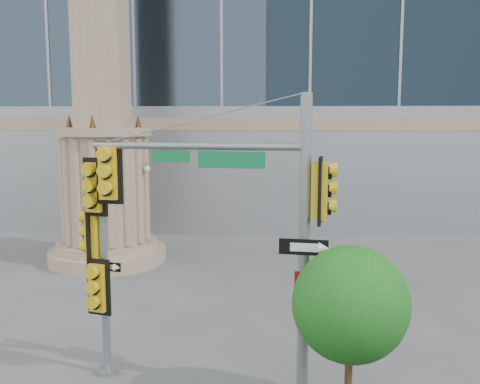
{
  "coord_description": "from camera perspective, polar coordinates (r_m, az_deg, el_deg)",
  "views": [
    {
      "loc": [
        0.02,
        -10.71,
        5.38
      ],
      "look_at": [
        -0.59,
        2.0,
        3.66
      ],
      "focal_mm": 40.0,
      "sensor_mm": 36.0,
      "label": 1
    }
  ],
  "objects": [
    {
      "name": "monument",
      "position": [
        20.61,
        -14.37,
        7.84
      ],
      "size": [
        4.4,
        4.4,
        16.6
      ],
      "color": "gray",
      "rests_on": "ground"
    },
    {
      "name": "main_signal_pole",
      "position": [
        10.0,
        0.84,
        -2.35
      ],
      "size": [
        4.52,
        1.08,
        5.87
      ],
      "rotation": [
        0.0,
        0.0,
        -0.15
      ],
      "color": "slate",
      "rests_on": "ground"
    },
    {
      "name": "ground",
      "position": [
        11.98,
        2.51,
        -18.99
      ],
      "size": [
        120.0,
        120.0,
        0.0
      ],
      "primitive_type": "plane",
      "color": "#545456",
      "rests_on": "ground"
    },
    {
      "name": "secondary_signal_pole",
      "position": [
        11.41,
        -14.87,
        -5.81
      ],
      "size": [
        0.81,
        0.74,
        4.71
      ],
      "rotation": [
        0.0,
        0.0,
        -0.28
      ],
      "color": "slate",
      "rests_on": "ground"
    },
    {
      "name": "street_tree",
      "position": [
        9.67,
        11.9,
        -12.09
      ],
      "size": [
        2.08,
        2.03,
        3.24
      ],
      "color": "gray",
      "rests_on": "ground"
    }
  ]
}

